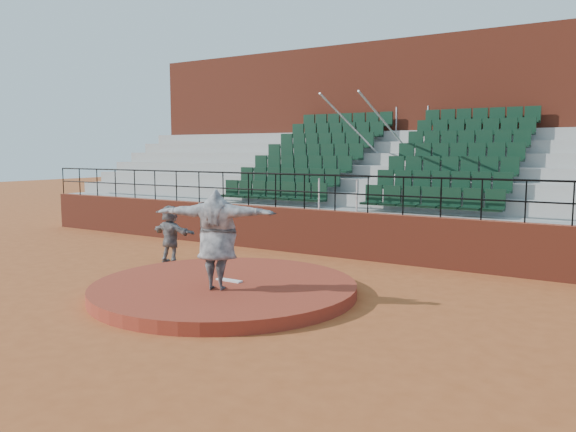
# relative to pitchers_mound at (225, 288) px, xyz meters

# --- Properties ---
(ground) EXTENTS (90.00, 90.00, 0.00)m
(ground) POSITION_rel_pitchers_mound_xyz_m (0.00, 0.00, -0.12)
(ground) COLOR #A44F25
(ground) RESTS_ON ground
(pitchers_mound) EXTENTS (5.50, 5.50, 0.25)m
(pitchers_mound) POSITION_rel_pitchers_mound_xyz_m (0.00, 0.00, 0.00)
(pitchers_mound) COLOR maroon
(pitchers_mound) RESTS_ON ground
(pitching_rubber) EXTENTS (0.60, 0.15, 0.03)m
(pitching_rubber) POSITION_rel_pitchers_mound_xyz_m (0.00, 0.15, 0.14)
(pitching_rubber) COLOR white
(pitching_rubber) RESTS_ON pitchers_mound
(boundary_wall) EXTENTS (24.00, 0.30, 1.30)m
(boundary_wall) POSITION_rel_pitchers_mound_xyz_m (0.00, 5.00, 0.53)
(boundary_wall) COLOR maroon
(boundary_wall) RESTS_ON ground
(wall_railing) EXTENTS (24.04, 0.05, 1.03)m
(wall_railing) POSITION_rel_pitchers_mound_xyz_m (0.00, 5.00, 1.90)
(wall_railing) COLOR black
(wall_railing) RESTS_ON boundary_wall
(seating_deck) EXTENTS (24.00, 5.97, 4.63)m
(seating_deck) POSITION_rel_pitchers_mound_xyz_m (0.00, 8.64, 1.33)
(seating_deck) COLOR #9C9B96
(seating_deck) RESTS_ON ground
(press_box_facade) EXTENTS (24.00, 3.00, 7.10)m
(press_box_facade) POSITION_rel_pitchers_mound_xyz_m (0.00, 12.60, 3.43)
(press_box_facade) COLOR maroon
(press_box_facade) RESTS_ON ground
(pitcher) EXTENTS (2.52, 1.50, 1.99)m
(pitcher) POSITION_rel_pitchers_mound_xyz_m (0.23, -0.51, 1.12)
(pitcher) COLOR black
(pitcher) RESTS_ON pitchers_mound
(fielder) EXTENTS (1.45, 0.52, 1.54)m
(fielder) POSITION_rel_pitchers_mound_xyz_m (-3.32, 1.88, 0.65)
(fielder) COLOR black
(fielder) RESTS_ON ground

